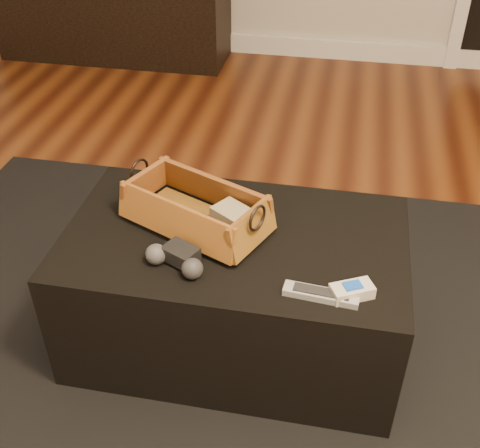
% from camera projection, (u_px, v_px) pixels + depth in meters
% --- Properties ---
extents(floor, '(5.00, 5.50, 0.01)m').
position_uv_depth(floor, '(242.00, 379.00, 1.88)').
color(floor, brown).
rests_on(floor, ground).
extents(baseboard, '(5.00, 0.04, 0.12)m').
position_uv_depth(baseboard, '(319.00, 48.00, 3.99)').
color(baseboard, white).
rests_on(baseboard, floor).
extents(media_cabinet, '(1.47, 0.45, 0.58)m').
position_uv_depth(media_cabinet, '(113.00, 12.00, 3.88)').
color(media_cabinet, black).
rests_on(media_cabinet, floor).
extents(area_rug, '(2.60, 2.00, 0.01)m').
position_uv_depth(area_rug, '(232.00, 348.00, 1.96)').
color(area_rug, black).
rests_on(area_rug, floor).
extents(ottoman, '(1.00, 0.60, 0.42)m').
position_uv_depth(ottoman, '(235.00, 289.00, 1.87)').
color(ottoman, black).
rests_on(ottoman, area_rug).
extents(tv_remote, '(0.23, 0.12, 0.02)m').
position_uv_depth(tv_remote, '(187.00, 217.00, 1.78)').
color(tv_remote, black).
rests_on(tv_remote, wicker_basket).
extents(cloth_bundle, '(0.14, 0.13, 0.07)m').
position_uv_depth(cloth_bundle, '(234.00, 219.00, 1.73)').
color(cloth_bundle, tan).
rests_on(cloth_bundle, wicker_basket).
extents(wicker_basket, '(0.48, 0.38, 0.15)m').
position_uv_depth(wicker_basket, '(196.00, 211.00, 1.76)').
color(wicker_basket, olive).
rests_on(wicker_basket, ottoman).
extents(game_controller, '(0.19, 0.14, 0.06)m').
position_uv_depth(game_controller, '(177.00, 258.00, 1.62)').
color(game_controller, black).
rests_on(game_controller, ottoman).
extents(silver_remote, '(0.20, 0.06, 0.02)m').
position_uv_depth(silver_remote, '(321.00, 294.00, 1.54)').
color(silver_remote, '#B2B5BA').
rests_on(silver_remote, ottoman).
extents(cream_gadget, '(0.12, 0.10, 0.04)m').
position_uv_depth(cream_gadget, '(352.00, 291.00, 1.53)').
color(cream_gadget, beige).
rests_on(cream_gadget, ottoman).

